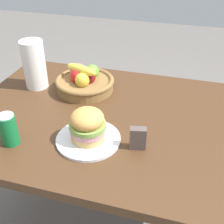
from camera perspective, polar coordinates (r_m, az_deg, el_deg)
The scene contains 8 objects.
ground_plane at distance 1.76m, azimuth 1.84°, elevation -21.67°, with size 8.00×8.00×0.00m, color slate.
dining_table at distance 1.27m, azimuth 2.36°, elevation -4.96°, with size 1.40×0.90×0.75m.
plate at distance 1.09m, azimuth -4.79°, elevation -5.49°, with size 0.25×0.25×0.01m, color white.
sandwich at distance 1.05m, azimuth -4.97°, elevation -2.58°, with size 0.14×0.14×0.13m.
soda_can at distance 1.11m, azimuth -20.18°, elevation -3.33°, with size 0.07×0.07×0.13m.
fruit_basket at distance 1.41m, azimuth -5.60°, elevation 6.24°, with size 0.29×0.29×0.14m.
paper_towel_roll at distance 1.45m, azimuth -15.42°, elevation 9.21°, with size 0.11×0.11×0.24m, color white.
napkin_holder at distance 1.04m, azimuth 5.23°, elevation -5.32°, with size 0.06×0.03×0.09m, color #594C47.
Camera 1 is at (0.22, -0.97, 1.45)m, focal length 45.29 mm.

